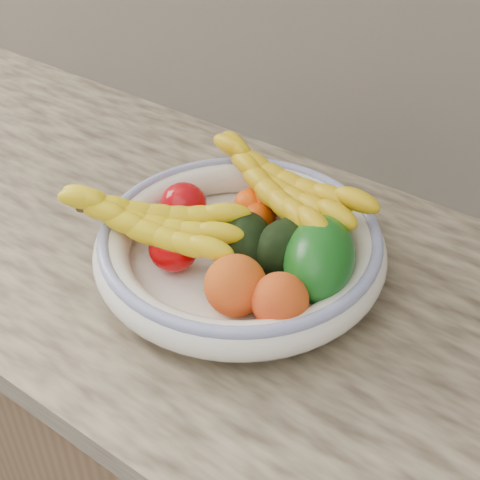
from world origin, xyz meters
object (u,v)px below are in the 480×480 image
at_px(fruit_bowl, 240,247).
at_px(banana_bunch_back, 280,191).
at_px(green_mango, 319,259).
at_px(banana_bunch_front, 151,226).

relative_size(fruit_bowl, banana_bunch_back, 1.32).
height_order(green_mango, banana_bunch_front, green_mango).
xyz_separation_m(green_mango, banana_bunch_front, (-0.21, -0.08, 0.01)).
bearing_deg(green_mango, fruit_bowl, 160.63).
relative_size(green_mango, banana_bunch_back, 0.46).
bearing_deg(banana_bunch_back, green_mango, -20.47).
height_order(fruit_bowl, banana_bunch_front, banana_bunch_front).
xyz_separation_m(green_mango, banana_bunch_back, (-0.11, 0.08, 0.01)).
relative_size(fruit_bowl, green_mango, 2.88).
distance_m(banana_bunch_back, banana_bunch_front, 0.19).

